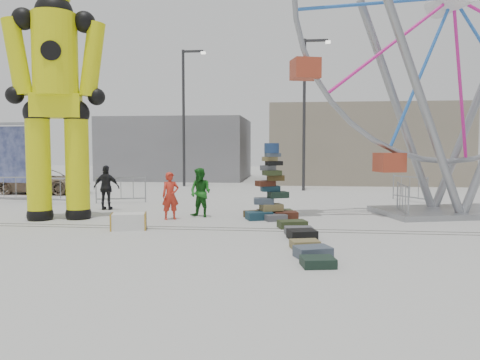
# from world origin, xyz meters

# --- Properties ---
(ground) EXTENTS (90.00, 90.00, 0.00)m
(ground) POSITION_xyz_m (0.00, 0.00, 0.00)
(ground) COLOR #9E9E99
(ground) RESTS_ON ground
(track_line_near) EXTENTS (40.00, 0.04, 0.01)m
(track_line_near) POSITION_xyz_m (0.00, 0.60, 0.00)
(track_line_near) COLOR #47443F
(track_line_near) RESTS_ON ground
(track_line_far) EXTENTS (40.00, 0.04, 0.01)m
(track_line_far) POSITION_xyz_m (0.00, 1.00, 0.00)
(track_line_far) COLOR #47443F
(track_line_far) RESTS_ON ground
(building_right) EXTENTS (12.00, 8.00, 5.00)m
(building_right) POSITION_xyz_m (7.00, 20.00, 2.50)
(building_right) COLOR gray
(building_right) RESTS_ON ground
(building_left) EXTENTS (10.00, 8.00, 4.40)m
(building_left) POSITION_xyz_m (-6.00, 22.00, 2.20)
(building_left) COLOR gray
(building_left) RESTS_ON ground
(lamp_post_right) EXTENTS (1.41, 0.25, 8.00)m
(lamp_post_right) POSITION_xyz_m (3.09, 13.00, 4.48)
(lamp_post_right) COLOR #2D2D30
(lamp_post_right) RESTS_ON ground
(lamp_post_left) EXTENTS (1.41, 0.25, 8.00)m
(lamp_post_left) POSITION_xyz_m (-3.91, 15.00, 4.48)
(lamp_post_left) COLOR #2D2D30
(lamp_post_left) RESTS_ON ground
(suitcase_tower) EXTENTS (1.84, 1.59, 2.45)m
(suitcase_tower) POSITION_xyz_m (1.71, 2.96, 0.69)
(suitcase_tower) COLOR #173847
(suitcase_tower) RESTS_ON ground
(crash_test_dummy) EXTENTS (3.13, 1.49, 7.91)m
(crash_test_dummy) POSITION_xyz_m (-5.05, 2.00, 4.17)
(crash_test_dummy) COLOR black
(crash_test_dummy) RESTS_ON ground
(ferris_wheel) EXTENTS (10.82, 3.87, 12.97)m
(ferris_wheel) POSITION_xyz_m (7.70, 4.49, 6.39)
(ferris_wheel) COLOR gray
(ferris_wheel) RESTS_ON ground
(steamer_trunk) EXTENTS (1.09, 0.80, 0.46)m
(steamer_trunk) POSITION_xyz_m (-2.18, 0.42, 0.23)
(steamer_trunk) COLOR silver
(steamer_trunk) RESTS_ON ground
(row_case_0) EXTENTS (0.91, 0.72, 0.21)m
(row_case_0) POSITION_xyz_m (2.41, 1.22, 0.11)
(row_case_0) COLOR #2E391C
(row_case_0) RESTS_ON ground
(row_case_1) EXTENTS (0.80, 0.64, 0.21)m
(row_case_1) POSITION_xyz_m (2.58, 0.14, 0.11)
(row_case_1) COLOR #53545B
(row_case_1) RESTS_ON ground
(row_case_2) EXTENTS (0.81, 0.75, 0.24)m
(row_case_2) POSITION_xyz_m (2.66, -0.43, 0.12)
(row_case_2) COLOR black
(row_case_2) RESTS_ON ground
(row_case_3) EXTENTS (0.73, 0.60, 0.19)m
(row_case_3) POSITION_xyz_m (2.70, -1.52, 0.10)
(row_case_3) COLOR olive
(row_case_3) RESTS_ON ground
(row_case_4) EXTENTS (0.87, 0.75, 0.23)m
(row_case_4) POSITION_xyz_m (2.84, -2.38, 0.12)
(row_case_4) COLOR #434F5F
(row_case_4) RESTS_ON ground
(row_case_5) EXTENTS (0.73, 0.65, 0.19)m
(row_case_5) POSITION_xyz_m (2.91, -3.14, 0.09)
(row_case_5) COLOR black
(row_case_5) RESTS_ON ground
(barricade_dummy_a) EXTENTS (1.98, 0.51, 1.10)m
(barricade_dummy_a) POSITION_xyz_m (-9.70, 6.19, 0.55)
(barricade_dummy_a) COLOR gray
(barricade_dummy_a) RESTS_ON ground
(barricade_dummy_b) EXTENTS (2.00, 0.32, 1.10)m
(barricade_dummy_b) POSITION_xyz_m (-7.47, 5.85, 0.55)
(barricade_dummy_b) COLOR gray
(barricade_dummy_b) RESTS_ON ground
(barricade_dummy_c) EXTENTS (1.94, 0.68, 1.10)m
(barricade_dummy_c) POSITION_xyz_m (-4.69, 6.51, 0.55)
(barricade_dummy_c) COLOR gray
(barricade_dummy_c) RESTS_ON ground
(barricade_wheel_front) EXTENTS (0.20, 2.00, 1.10)m
(barricade_wheel_front) POSITION_xyz_m (6.08, 3.88, 0.55)
(barricade_wheel_front) COLOR gray
(barricade_wheel_front) RESTS_ON ground
(barricade_wheel_back) EXTENTS (1.09, 1.78, 1.10)m
(barricade_wheel_back) POSITION_xyz_m (7.42, 8.50, 0.55)
(barricade_wheel_back) COLOR gray
(barricade_wheel_back) RESTS_ON ground
(pedestrian_red) EXTENTS (0.66, 0.59, 1.53)m
(pedestrian_red) POSITION_xyz_m (-1.48, 2.37, 0.76)
(pedestrian_red) COLOR red
(pedestrian_red) RESTS_ON ground
(pedestrian_green) EXTENTS (0.98, 0.89, 1.63)m
(pedestrian_green) POSITION_xyz_m (-0.63, 3.01, 0.82)
(pedestrian_green) COLOR #175F18
(pedestrian_green) RESTS_ON ground
(pedestrian_black) EXTENTS (0.99, 0.45, 1.65)m
(pedestrian_black) POSITION_xyz_m (-4.43, 4.37, 0.83)
(pedestrian_black) COLOR black
(pedestrian_black) RESTS_ON ground
(parked_suv) EXTENTS (4.51, 2.23, 1.23)m
(parked_suv) POSITION_xyz_m (-9.95, 9.98, 0.62)
(parked_suv) COLOR #8C775A
(parked_suv) RESTS_ON ground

